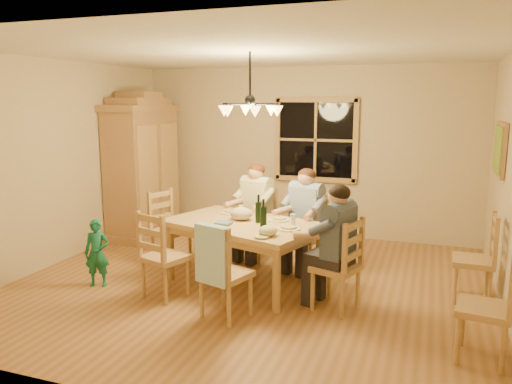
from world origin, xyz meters
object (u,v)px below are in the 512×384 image
at_px(wine_bottle_b, 263,213).
at_px(chair_spare_front, 483,326).
at_px(chair_near_left, 165,270).
at_px(adult_woman, 256,200).
at_px(armoire, 143,171).
at_px(chair_far_left, 256,238).
at_px(chair_end_left, 171,242).
at_px(chandelier, 250,109).
at_px(adult_slate_man, 337,232).
at_px(wine_bottle_a, 258,209).
at_px(child, 97,253).
at_px(dining_table, 243,230).
at_px(chair_end_right, 336,281).
at_px(chair_spare_back, 472,274).
at_px(chair_near_right, 226,288).
at_px(chair_far_right, 305,248).
at_px(adult_plaid_man, 306,207).

bearing_deg(wine_bottle_b, chair_spare_front, -20.23).
xyz_separation_m(chair_near_left, adult_woman, (0.50, 1.60, 0.54)).
height_order(armoire, chair_far_left, armoire).
height_order(chair_end_left, chair_spare_front, same).
bearing_deg(chandelier, adult_slate_man, -18.81).
xyz_separation_m(wine_bottle_a, child, (-1.77, -0.68, -0.52)).
relative_size(chair_near_left, adult_woman, 1.13).
height_order(chair_far_left, wine_bottle_a, wine_bottle_a).
height_order(armoire, chair_spare_front, armoire).
height_order(chair_far_left, chair_near_left, same).
distance_m(dining_table, child, 1.74).
bearing_deg(wine_bottle_a, armoire, 148.87).
xyz_separation_m(dining_table, wine_bottle_b, (0.31, -0.17, 0.27)).
distance_m(chair_near_left, wine_bottle_a, 1.27).
bearing_deg(dining_table, chair_spare_front, -21.38).
xyz_separation_m(dining_table, chair_end_right, (1.18, -0.37, -0.36)).
distance_m(chair_end_left, wine_bottle_a, 1.53).
distance_m(armoire, chair_end_left, 1.82).
relative_size(adult_woman, chair_spare_back, 0.88).
height_order(armoire, chair_spare_back, armoire).
relative_size(chair_near_left, wine_bottle_b, 3.00).
xyz_separation_m(chair_spare_front, chair_spare_back, (0.00, 1.35, 0.00)).
relative_size(chair_near_left, wine_bottle_a, 3.00).
bearing_deg(chair_near_right, chair_end_right, 46.74).
bearing_deg(chair_spare_back, chair_near_left, 109.03).
height_order(dining_table, wine_bottle_a, wine_bottle_a).
bearing_deg(chair_near_right, chair_far_left, 117.90).
height_order(dining_table, chair_far_right, chair_far_right).
relative_size(adult_plaid_man, wine_bottle_a, 2.65).
bearing_deg(dining_table, chair_end_right, -17.42).
distance_m(chair_near_left, chair_end_left, 1.15).
distance_m(chair_far_left, chair_spare_front, 3.33).
relative_size(adult_plaid_man, chair_spare_back, 0.88).
height_order(adult_woman, child, adult_woman).
distance_m(chair_end_left, chair_spare_front, 3.96).
xyz_separation_m(chair_far_right, adult_woman, (-0.75, 0.24, 0.54)).
xyz_separation_m(adult_woman, chair_spare_back, (2.71, -0.58, -0.54)).
bearing_deg(armoire, adult_woman, -16.05).
bearing_deg(adult_plaid_man, chair_near_left, 64.80).
xyz_separation_m(wine_bottle_a, wine_bottle_b, (0.13, -0.21, 0.00)).
relative_size(adult_woman, wine_bottle_a, 2.65).
distance_m(chair_near_left, chair_end_right, 1.88).
xyz_separation_m(armoire, chair_far_right, (2.91, -0.86, -0.75)).
height_order(adult_woman, wine_bottle_b, adult_woman).
bearing_deg(chair_far_right, adult_plaid_man, -0.00).
height_order(wine_bottle_b, child, wine_bottle_b).
height_order(chair_far_left, adult_slate_man, adult_slate_man).
height_order(chair_far_right, adult_woman, adult_woman).
xyz_separation_m(chair_far_left, chair_spare_back, (2.71, -0.58, 0.00)).
distance_m(chair_end_right, wine_bottle_b, 1.09).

